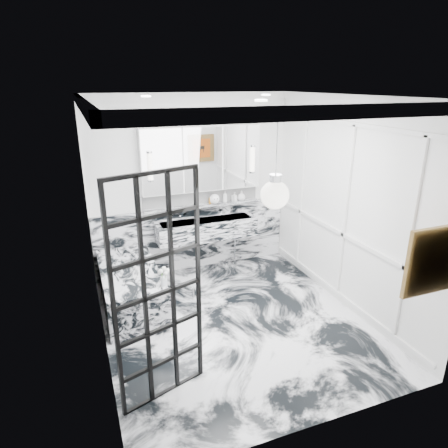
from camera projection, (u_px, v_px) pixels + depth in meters
name	position (u px, v px, depth m)	size (l,w,h in m)	color
floor	(234.00, 322.00, 5.19)	(3.60, 3.60, 0.00)	silver
ceiling	(236.00, 96.00, 4.25)	(3.60, 3.60, 0.00)	white
wall_back	(192.00, 185.00, 6.30)	(3.60, 3.60, 0.00)	white
wall_front	(322.00, 290.00, 3.13)	(3.60, 3.60, 0.00)	white
wall_left	(94.00, 238.00, 4.18)	(3.60, 3.60, 0.00)	white
wall_right	(347.00, 206.00, 5.25)	(3.60, 3.60, 0.00)	white
marble_clad_back	(194.00, 237.00, 6.57)	(3.18, 0.05, 1.05)	silver
marble_clad_left	(96.00, 243.00, 4.20)	(0.02, 3.56, 2.68)	silver
panel_molding	(345.00, 213.00, 5.28)	(0.03, 3.40, 2.30)	white
soap_bottle_a	(225.00, 197.00, 6.47)	(0.07, 0.07, 0.19)	#8C5919
soap_bottle_b	(234.00, 197.00, 6.53)	(0.07, 0.07, 0.15)	#4C4C51
soap_bottle_c	(241.00, 196.00, 6.57)	(0.13, 0.13, 0.17)	silver
face_pot	(214.00, 199.00, 6.42)	(0.17, 0.17, 0.17)	white
amber_bottle	(210.00, 201.00, 6.40)	(0.04, 0.04, 0.10)	#8C5919
flower_vase	(164.00, 281.00, 4.95)	(0.08, 0.08, 0.12)	silver
crittall_door	(159.00, 294.00, 3.63)	(0.88, 0.04, 2.24)	black
artwork	(435.00, 260.00, 3.56)	(0.54, 0.05, 0.54)	#BA4213
pendant_light	(275.00, 195.00, 3.23)	(0.23, 0.23, 0.23)	white
trough_sink	(206.00, 229.00, 6.36)	(1.60, 0.45, 0.30)	silver
ledge	(203.00, 206.00, 6.39)	(1.90, 0.14, 0.04)	silver
subway_tile	(201.00, 197.00, 6.40)	(1.90, 0.03, 0.23)	white
mirror_cabinet	(202.00, 159.00, 6.14)	(1.90, 0.16, 1.00)	white
sconce_left	(150.00, 167.00, 5.80)	(0.07, 0.07, 0.40)	white
sconce_right	(253.00, 159.00, 6.35)	(0.07, 0.07, 0.40)	white
bathtub	(131.00, 287.00, 5.49)	(0.75, 1.65, 0.55)	silver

